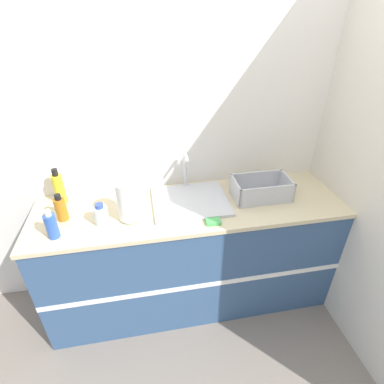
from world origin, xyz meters
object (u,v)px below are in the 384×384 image
object	(u,v)px
paper_towel_roll	(128,201)
dish_rack	(261,191)
sink	(190,199)
bottle_blue	(51,225)
bottle_amber	(61,209)
bottle_yellow	(59,188)
bottle_clear	(101,215)

from	to	relation	value
paper_towel_roll	dish_rack	world-z (taller)	paper_towel_roll
sink	paper_towel_roll	bearing A→B (deg)	-163.55
sink	bottle_blue	distance (m)	0.88
bottle_amber	paper_towel_roll	bearing A→B (deg)	-9.77
paper_towel_roll	dish_rack	distance (m)	0.92
bottle_blue	bottle_yellow	bearing A→B (deg)	92.70
sink	paper_towel_roll	distance (m)	0.44
paper_towel_roll	bottle_amber	size ratio (longest dim) A/B	1.44
bottle_yellow	paper_towel_roll	bearing A→B (deg)	-30.62
paper_towel_roll	bottle_yellow	world-z (taller)	paper_towel_roll
sink	bottle_amber	size ratio (longest dim) A/B	2.79
bottle_blue	bottle_clear	world-z (taller)	bottle_blue
bottle_blue	bottle_clear	bearing A→B (deg)	17.72
dish_rack	bottle_yellow	xyz separation A→B (m)	(-1.37, 0.18, 0.06)
bottle_blue	bottle_amber	distance (m)	0.17
bottle_clear	bottle_yellow	xyz separation A→B (m)	(-0.28, 0.29, 0.05)
paper_towel_roll	dish_rack	size ratio (longest dim) A/B	0.67
bottle_blue	bottle_yellow	size ratio (longest dim) A/B	0.73
bottle_blue	bottle_clear	xyz separation A→B (m)	(0.27, 0.09, -0.02)
paper_towel_roll	dish_rack	xyz separation A→B (m)	(0.91, 0.09, -0.08)
bottle_clear	sink	bearing A→B (deg)	12.99
paper_towel_roll	bottle_clear	distance (m)	0.19
dish_rack	bottle_amber	distance (m)	1.33
dish_rack	bottle_blue	size ratio (longest dim) A/B	2.07
sink	bottle_clear	world-z (taller)	sink
paper_towel_roll	bottle_amber	world-z (taller)	paper_towel_roll
bottle_yellow	dish_rack	bearing A→B (deg)	-7.58
sink	bottle_clear	size ratio (longest dim) A/B	3.62
bottle_yellow	bottle_amber	size ratio (longest dim) A/B	1.41
paper_towel_roll	bottle_clear	xyz separation A→B (m)	(-0.17, -0.01, -0.07)
sink	paper_towel_roll	size ratio (longest dim) A/B	1.94
bottle_yellow	bottle_amber	world-z (taller)	bottle_yellow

